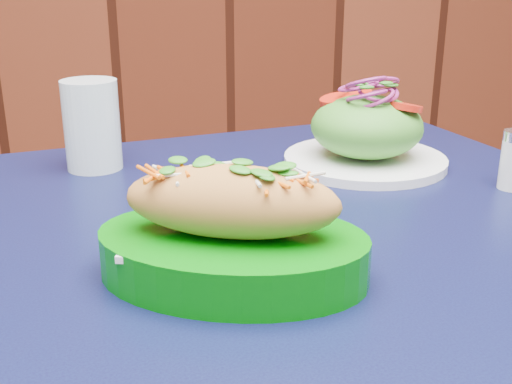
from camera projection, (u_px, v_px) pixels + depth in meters
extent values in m
cube|color=black|center=(300.00, 237.00, 0.68)|extent=(0.94, 0.94, 0.03)
cylinder|color=black|center=(379.00, 328.00, 1.21)|extent=(0.04, 0.04, 0.72)
cube|color=white|center=(232.00, 238.00, 0.55)|extent=(0.20, 0.14, 0.01)
ellipsoid|color=#CA8440|center=(232.00, 201.00, 0.54)|extent=(0.20, 0.13, 0.06)
cylinder|color=white|center=(365.00, 160.00, 0.88)|extent=(0.22, 0.22, 0.01)
ellipsoid|color=#4C992D|center=(367.00, 126.00, 0.86)|extent=(0.15, 0.15, 0.08)
cylinder|color=red|center=(406.00, 103.00, 0.83)|extent=(0.04, 0.04, 0.01)
cylinder|color=red|center=(336.00, 96.00, 0.87)|extent=(0.04, 0.04, 0.01)
cylinder|color=red|center=(357.00, 93.00, 0.89)|extent=(0.04, 0.04, 0.01)
torus|color=#921F6D|center=(369.00, 92.00, 0.85)|extent=(0.06, 0.06, 0.01)
torus|color=#921F6D|center=(369.00, 89.00, 0.85)|extent=(0.06, 0.06, 0.01)
torus|color=#921F6D|center=(369.00, 86.00, 0.85)|extent=(0.06, 0.06, 0.01)
torus|color=#921F6D|center=(369.00, 83.00, 0.84)|extent=(0.06, 0.06, 0.01)
torus|color=#921F6D|center=(369.00, 80.00, 0.84)|extent=(0.06, 0.06, 0.01)
torus|color=#921F6D|center=(370.00, 77.00, 0.84)|extent=(0.06, 0.06, 0.01)
cylinder|color=silver|center=(92.00, 125.00, 0.85)|extent=(0.07, 0.07, 0.12)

